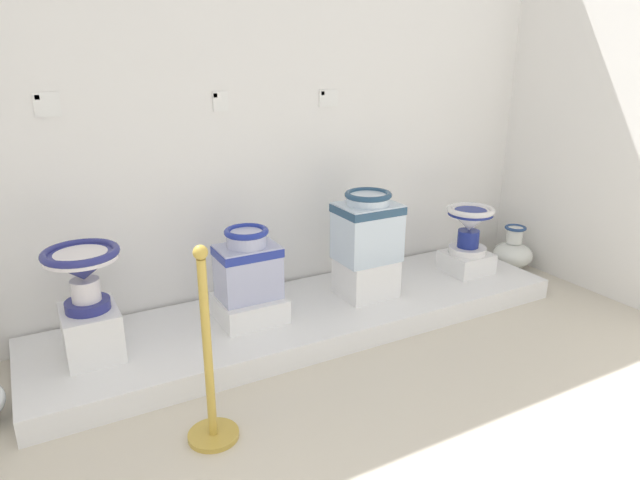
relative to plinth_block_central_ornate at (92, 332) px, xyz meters
The scene contains 15 objects.
wall_back 1.82m from the plinth_block_central_ornate, 19.72° to the left, with size 4.38×0.06×2.93m, color white.
display_platform 1.31m from the plinth_block_central_ornate, ahead, with size 3.39×0.87×0.14m, color white.
plinth_block_central_ornate is the anchor object (origin of this frame).
antique_toilet_central_ornate 0.37m from the plinth_block_central_ornate, 90.00° to the right, with size 0.38×0.38×0.34m.
plinth_block_tall_cobalt 0.90m from the plinth_block_central_ornate, ahead, with size 0.38×0.36×0.14m, color white.
antique_toilet_tall_cobalt 0.92m from the plinth_block_central_ornate, ahead, with size 0.36×0.26×0.43m.
plinth_block_pale_glazed 1.71m from the plinth_block_central_ornate, ahead, with size 0.35×0.31×0.25m, color white.
antique_toilet_pale_glazed 1.75m from the plinth_block_central_ornate, ahead, with size 0.39×0.31×0.45m.
plinth_block_broad_patterned 2.59m from the plinth_block_central_ornate, ahead, with size 0.31×0.30×0.15m, color white.
antique_toilet_broad_patterned 2.60m from the plinth_block_central_ornate, ahead, with size 0.34×0.34×0.34m.
info_placard_first 1.23m from the plinth_block_central_ornate, 93.53° to the left, with size 0.13×0.01×0.13m.
info_placard_second 1.52m from the plinth_block_central_ornate, 24.75° to the left, with size 0.10×0.01×0.12m.
info_placard_third 2.06m from the plinth_block_central_ornate, 14.28° to the left, with size 0.14×0.01×0.11m.
decorative_vase_corner 3.18m from the plinth_block_central_ornate, ahead, with size 0.31×0.31×0.37m.
stanchion_post_near_left 0.88m from the plinth_block_central_ornate, 63.80° to the right, with size 0.23×0.23×0.94m.
Camera 1 is at (0.58, -0.23, 1.69)m, focal length 31.62 mm.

